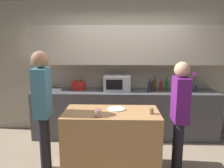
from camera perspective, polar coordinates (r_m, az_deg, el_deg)
name	(u,v)px	position (r m, az deg, el deg)	size (l,w,h in m)	color
back_wall	(125,59)	(4.48, 3.33, 6.44)	(6.40, 0.40, 2.70)	#B2A893
back_counter	(124,114)	(4.43, 3.27, -7.74)	(3.60, 0.62, 0.94)	#4C4C51
kitchen_island	(111,141)	(3.30, -0.14, -14.77)	(1.36, 0.68, 0.92)	#B27F4C
microwave	(117,83)	(4.33, 1.31, 0.30)	(0.52, 0.39, 0.30)	#B7BABC
toaster	(78,86)	(4.41, -8.76, -0.41)	(0.26, 0.16, 0.18)	#B21E19
potted_plant	(194,81)	(4.57, 20.60, 0.77)	(0.14, 0.14, 0.40)	#333D4C
bottle_0	(150,87)	(4.25, 9.84, -0.74)	(0.08, 0.08, 0.26)	black
bottle_1	(154,85)	(4.35, 11.00, -0.34)	(0.08, 0.08, 0.30)	#472814
bottle_2	(161,86)	(4.40, 12.68, -0.54)	(0.06, 0.06, 0.25)	maroon
bottle_3	(167,85)	(4.44, 14.08, -0.36)	(0.08, 0.08, 0.27)	#194723
plate_on_island	(116,109)	(3.22, 1.17, -6.51)	(0.26, 0.26, 0.01)	white
cup_0	(151,111)	(3.06, 10.16, -6.92)	(0.07, 0.07, 0.08)	#9B855F
cup_1	(98,113)	(2.90, -3.67, -7.63)	(0.09, 0.09, 0.10)	#CF9498
person_left	(180,109)	(3.21, 17.30, -6.25)	(0.21, 0.34, 1.63)	black
person_center	(43,102)	(3.19, -17.68, -4.47)	(0.23, 0.35, 1.77)	black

